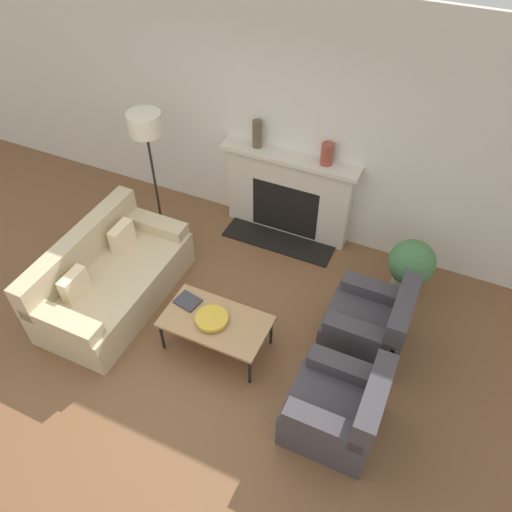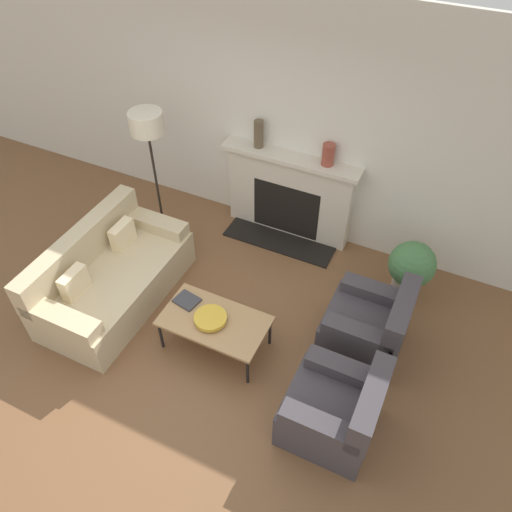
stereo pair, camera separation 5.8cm
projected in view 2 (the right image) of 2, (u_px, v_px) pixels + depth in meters
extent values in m
plane|color=brown|center=(179.00, 356.00, 5.11)|extent=(18.00, 18.00, 0.00)
cube|color=silver|center=(279.00, 120.00, 5.68)|extent=(18.00, 0.06, 2.90)
cube|color=beige|center=(289.00, 196.00, 6.16)|extent=(1.57, 0.20, 1.08)
cube|color=black|center=(286.00, 209.00, 6.21)|extent=(0.86, 0.04, 0.70)
cube|color=black|center=(279.00, 241.00, 6.35)|extent=(1.41, 0.40, 0.02)
cube|color=beige|center=(291.00, 158.00, 5.75)|extent=(1.69, 0.28, 0.05)
cube|color=#CCB78E|center=(117.00, 284.00, 5.54)|extent=(0.93, 1.81, 0.43)
cube|color=#CCB78E|center=(81.00, 247.00, 5.36)|extent=(0.20, 1.81, 0.40)
cube|color=#CCB78E|center=(61.00, 319.00, 4.82)|extent=(0.86, 0.22, 0.14)
cube|color=#CCB78E|center=(153.00, 222.00, 5.85)|extent=(0.86, 0.22, 0.14)
cube|color=beige|center=(74.00, 283.00, 5.07)|extent=(0.12, 0.32, 0.28)
cube|color=beige|center=(122.00, 235.00, 5.59)|extent=(0.12, 0.32, 0.28)
cube|color=#423D42|center=(330.00, 413.00, 4.42)|extent=(0.77, 0.77, 0.44)
cube|color=#423D42|center=(371.00, 403.00, 4.04)|extent=(0.18, 0.77, 0.38)
cube|color=#423D42|center=(344.00, 369.00, 4.41)|extent=(0.69, 0.18, 0.14)
cube|color=#423D42|center=(321.00, 426.00, 4.03)|extent=(0.69, 0.18, 0.14)
cube|color=#423D42|center=(363.00, 330.00, 5.08)|extent=(0.77, 0.77, 0.44)
cube|color=#423D42|center=(401.00, 315.00, 4.69)|extent=(0.18, 0.77, 0.38)
cube|color=#423D42|center=(376.00, 292.00, 5.06)|extent=(0.69, 0.18, 0.14)
cube|color=#423D42|center=(358.00, 334.00, 4.68)|extent=(0.69, 0.18, 0.14)
cube|color=tan|center=(214.00, 321.00, 4.94)|extent=(1.06, 0.60, 0.03)
cylinder|color=black|center=(161.00, 335.00, 5.07)|extent=(0.03, 0.03, 0.38)
cylinder|color=black|center=(247.00, 371.00, 4.77)|extent=(0.03, 0.03, 0.38)
cylinder|color=black|center=(187.00, 300.00, 5.40)|extent=(0.03, 0.03, 0.38)
cylinder|color=black|center=(270.00, 332.00, 5.10)|extent=(0.03, 0.03, 0.38)
cylinder|color=gold|center=(211.00, 320.00, 4.92)|extent=(0.11, 0.11, 0.02)
cylinder|color=gold|center=(210.00, 318.00, 4.90)|extent=(0.33, 0.33, 0.05)
cube|color=#38383D|center=(187.00, 300.00, 5.10)|extent=(0.27, 0.24, 0.02)
cylinder|color=black|center=(165.00, 231.00, 6.48)|extent=(0.30, 0.30, 0.03)
cylinder|color=black|center=(157.00, 184.00, 5.95)|extent=(0.03, 0.03, 1.47)
cylinder|color=beige|center=(146.00, 122.00, 5.38)|extent=(0.38, 0.38, 0.24)
cylinder|color=brown|center=(259.00, 134.00, 5.76)|extent=(0.11, 0.11, 0.34)
cylinder|color=brown|center=(328.00, 155.00, 5.53)|extent=(0.14, 0.14, 0.25)
cylinder|color=#B2A899|center=(405.00, 287.00, 5.62)|extent=(0.32, 0.32, 0.27)
sphere|color=#477A47|center=(412.00, 264.00, 5.36)|extent=(0.51, 0.51, 0.51)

